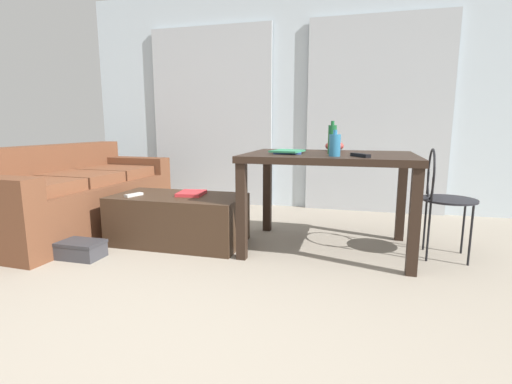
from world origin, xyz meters
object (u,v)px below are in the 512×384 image
(couch, at_px, (74,197))
(magazine, at_px, (191,193))
(bowl, at_px, (334,146))
(craft_table, at_px, (329,166))
(bottle_far, at_px, (332,139))
(book_stack, at_px, (288,152))
(coffee_table, at_px, (179,219))
(wire_chair, at_px, (440,190))
(bottle_near, at_px, (335,145))
(tv_remote_on_table, at_px, (360,155))
(shoebox, at_px, (79,249))
(tv_remote_primary, at_px, (134,195))

(couch, distance_m, magazine, 1.26)
(bowl, bearing_deg, craft_table, -93.29)
(couch, xyz_separation_m, bottle_far, (2.39, 0.01, 0.56))
(craft_table, xyz_separation_m, book_stack, (-0.31, -0.09, 0.11))
(couch, relative_size, bowl, 12.46)
(coffee_table, distance_m, wire_chair, 2.07)
(bottle_near, xyz_separation_m, bottle_far, (-0.04, 0.24, 0.03))
(book_stack, bearing_deg, tv_remote_on_table, -18.64)
(couch, bearing_deg, wire_chair, 1.25)
(bottle_near, bearing_deg, magazine, 172.46)
(magazine, bearing_deg, tv_remote_on_table, -14.00)
(craft_table, relative_size, wire_chair, 1.56)
(book_stack, bearing_deg, magazine, -178.71)
(wire_chair, xyz_separation_m, tv_remote_on_table, (-0.58, -0.31, 0.27))
(couch, relative_size, bottle_near, 10.58)
(tv_remote_on_table, bearing_deg, magazine, 138.81)
(coffee_table, bearing_deg, tv_remote_on_table, -4.25)
(coffee_table, height_order, book_stack, book_stack)
(couch, distance_m, shoebox, 0.93)
(wire_chair, relative_size, shoebox, 2.30)
(tv_remote_on_table, bearing_deg, bottle_far, 95.94)
(bowl, distance_m, book_stack, 0.52)
(coffee_table, xyz_separation_m, bottle_far, (1.24, 0.14, 0.68))
(couch, height_order, bottle_far, bottle_far)
(couch, height_order, shoebox, couch)
(bottle_far, bearing_deg, magazine, -175.69)
(wire_chair, xyz_separation_m, bowl, (-0.80, 0.27, 0.30))
(bottle_far, distance_m, shoebox, 2.08)
(couch, height_order, bowl, bowl)
(craft_table, distance_m, tv_remote_on_table, 0.37)
(bottle_far, relative_size, tv_remote_on_table, 1.33)
(craft_table, xyz_separation_m, tv_remote_primary, (-1.56, -0.28, -0.25))
(bowl, height_order, tv_remote_primary, bowl)
(couch, distance_m, bowl, 2.47)
(coffee_table, height_order, magazine, magazine)
(couch, bearing_deg, tv_remote_on_table, -5.18)
(craft_table, bearing_deg, magazine, -174.67)
(book_stack, relative_size, shoebox, 0.81)
(bottle_near, bearing_deg, wire_chair, 21.34)
(coffee_table, relative_size, bowl, 6.95)
(coffee_table, bearing_deg, couch, 173.66)
(bottle_near, bearing_deg, book_stack, 154.50)
(wire_chair, height_order, shoebox, wire_chair)
(coffee_table, xyz_separation_m, shoebox, (-0.55, -0.54, -0.14))
(bottle_near, bearing_deg, tv_remote_primary, -179.22)
(coffee_table, relative_size, tv_remote_on_table, 5.85)
(magazine, relative_size, shoebox, 0.70)
(couch, xyz_separation_m, shoebox, (0.60, -0.67, -0.25))
(craft_table, distance_m, shoebox, 2.00)
(bottle_near, height_order, magazine, bottle_near)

